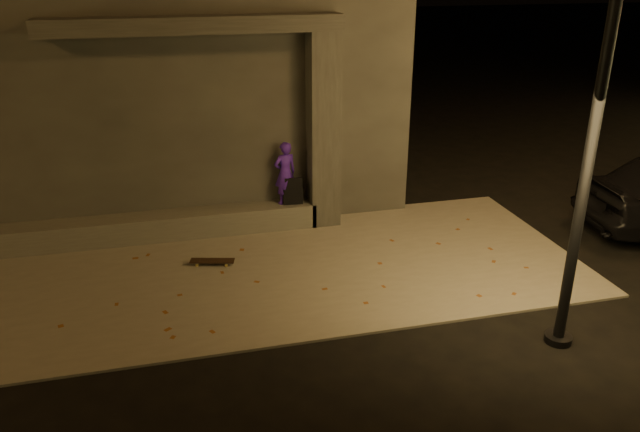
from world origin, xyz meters
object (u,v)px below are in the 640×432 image
object	(u,v)px
skateboard	(212,261)
street_lamp_0	(611,29)
column	(323,131)
skateboarder	(285,173)
backpack	(293,194)

from	to	relation	value
skateboard	street_lamp_0	size ratio (longest dim) A/B	0.11
column	skateboarder	bearing A→B (deg)	180.00
column	skateboard	distance (m)	3.16
column	skateboard	size ratio (longest dim) A/B	4.74
column	backpack	size ratio (longest dim) A/B	6.83
skateboarder	backpack	size ratio (longest dim) A/B	2.27
column	backpack	xyz separation A→B (m)	(-0.60, -0.00, -1.17)
street_lamp_0	column	bearing A→B (deg)	113.44
backpack	skateboard	bearing A→B (deg)	-136.44
column	skateboard	world-z (taller)	column
backpack	skateboard	xyz separation A→B (m)	(-1.66, -1.36, -0.56)
column	skateboarder	world-z (taller)	column
skateboarder	street_lamp_0	distance (m)	6.24
skateboarder	skateboard	size ratio (longest dim) A/B	1.58
skateboarder	street_lamp_0	world-z (taller)	street_lamp_0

